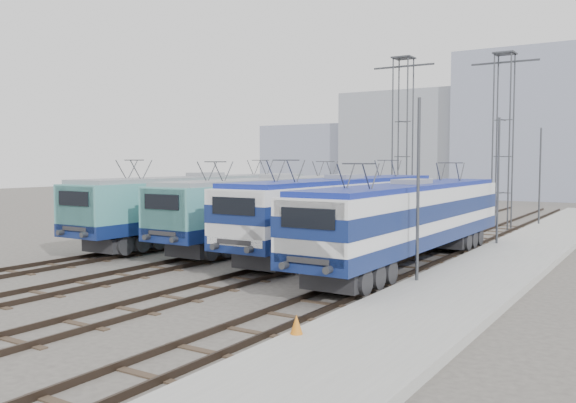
# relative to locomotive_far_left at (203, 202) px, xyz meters

# --- Properties ---
(ground) EXTENTS (160.00, 160.00, 0.00)m
(ground) POSITION_rel_locomotive_far_left_xyz_m (6.75, -8.05, -2.32)
(ground) COLOR #514C47
(platform) EXTENTS (4.00, 70.00, 0.30)m
(platform) POSITION_rel_locomotive_far_left_xyz_m (16.95, -0.05, -2.17)
(platform) COLOR #9E9E99
(platform) RESTS_ON ground
(locomotive_far_left) EXTENTS (2.95, 18.67, 3.51)m
(locomotive_far_left) POSITION_rel_locomotive_far_left_xyz_m (0.00, 0.00, 0.00)
(locomotive_far_left) COLOR navy
(locomotive_far_left) RESTS_ON ground
(locomotive_center_left) EXTENTS (2.90, 18.32, 3.45)m
(locomotive_center_left) POSITION_rel_locomotive_far_left_xyz_m (4.50, 0.88, -0.04)
(locomotive_center_left) COLOR navy
(locomotive_center_left) RESTS_ON ground
(locomotive_center_right) EXTENTS (2.95, 18.65, 3.51)m
(locomotive_center_right) POSITION_rel_locomotive_far_left_xyz_m (9.00, 0.31, 0.06)
(locomotive_center_right) COLOR navy
(locomotive_center_right) RESTS_ON ground
(locomotive_far_right) EXTENTS (2.86, 18.10, 3.40)m
(locomotive_far_right) POSITION_rel_locomotive_far_left_xyz_m (13.50, -1.98, -0.01)
(locomotive_far_right) COLOR navy
(locomotive_far_right) RESTS_ON ground
(catenary_tower_west) EXTENTS (4.50, 1.20, 12.00)m
(catenary_tower_west) POSITION_rel_locomotive_far_left_xyz_m (6.75, 13.95, 4.32)
(catenary_tower_west) COLOR #3F4247
(catenary_tower_west) RESTS_ON ground
(catenary_tower_east) EXTENTS (4.50, 1.20, 12.00)m
(catenary_tower_east) POSITION_rel_locomotive_far_left_xyz_m (13.25, 15.95, 4.32)
(catenary_tower_east) COLOR #3F4247
(catenary_tower_east) RESTS_ON ground
(mast_front) EXTENTS (0.12, 0.12, 7.00)m
(mast_front) POSITION_rel_locomotive_far_left_xyz_m (15.35, -6.05, 1.18)
(mast_front) COLOR #3F4247
(mast_front) RESTS_ON ground
(mast_mid) EXTENTS (0.12, 0.12, 7.00)m
(mast_mid) POSITION_rel_locomotive_far_left_xyz_m (15.35, 5.95, 1.18)
(mast_mid) COLOR #3F4247
(mast_mid) RESTS_ON ground
(mast_rear) EXTENTS (0.12, 0.12, 7.00)m
(mast_rear) POSITION_rel_locomotive_far_left_xyz_m (15.35, 17.95, 1.18)
(mast_rear) COLOR #3F4247
(mast_rear) RESTS_ON ground
(safety_cone) EXTENTS (0.33, 0.33, 0.50)m
(safety_cone) POSITION_rel_locomotive_far_left_xyz_m (15.25, -14.39, -1.77)
(safety_cone) COLOR orange
(safety_cone) RESTS_ON platform
(building_west) EXTENTS (18.00, 12.00, 14.00)m
(building_west) POSITION_rel_locomotive_far_left_xyz_m (-7.25, 53.95, 4.68)
(building_west) COLOR #9399A6
(building_west) RESTS_ON ground
(building_center) EXTENTS (22.00, 14.00, 18.00)m
(building_center) POSITION_rel_locomotive_far_left_xyz_m (10.75, 53.95, 6.68)
(building_center) COLOR #8F97B1
(building_center) RESTS_ON ground
(building_far_west) EXTENTS (14.00, 10.00, 10.00)m
(building_far_west) POSITION_rel_locomotive_far_left_xyz_m (-23.25, 53.95, 2.68)
(building_far_west) COLOR #8F97B1
(building_far_west) RESTS_ON ground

